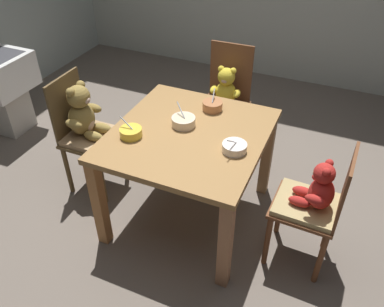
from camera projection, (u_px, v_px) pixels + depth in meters
The scene contains 10 objects.
ground_plane at pixel (189, 215), 2.99m from camera, with size 5.20×5.20×0.04m.
dining_table at pixel (189, 147), 2.60m from camera, with size 0.97×1.04×0.73m.
teddy_chair_near_left at pixel (85, 122), 2.90m from camera, with size 0.38×0.39×0.93m.
teddy_chair_far_center at pixel (225, 94), 3.32m from camera, with size 0.40×0.38×0.95m.
teddy_chair_near_right at pixel (315, 199), 2.33m from camera, with size 0.40×0.37×0.89m.
porridge_bowl_white_near_right at pixel (234, 147), 2.36m from camera, with size 0.15×0.16×0.13m.
porridge_bowl_yellow_near_left at pixel (131, 132), 2.48m from camera, with size 0.15×0.14×0.13m.
porridge_bowl_cream_center at pixel (184, 121), 2.58m from camera, with size 0.16×0.16×0.14m.
porridge_bowl_terracotta_far_center at pixel (212, 106), 2.74m from camera, with size 0.14×0.15×0.13m.
sink_basin at pixel (1, 83), 3.60m from camera, with size 0.51×0.51×0.75m.
Camera 1 is at (0.85, -1.92, 2.16)m, focal length 36.88 mm.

